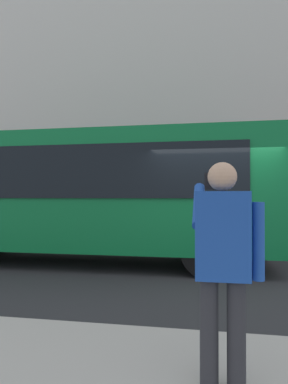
{
  "coord_description": "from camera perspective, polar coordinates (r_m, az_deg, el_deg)",
  "views": [
    {
      "loc": [
        0.12,
        7.35,
        1.6
      ],
      "look_at": [
        1.64,
        -0.84,
        1.69
      ],
      "focal_mm": 32.96,
      "sensor_mm": 36.0,
      "label": 1
    }
  ],
  "objects": [
    {
      "name": "ground_plane",
      "position": [
        7.52,
        11.5,
        -12.87
      ],
      "size": [
        60.0,
        60.0,
        0.0
      ],
      "primitive_type": "plane",
      "color": "#2B2B2D"
    },
    {
      "name": "building_facade_far",
      "position": [
        14.81,
        11.06,
        16.62
      ],
      "size": [
        28.0,
        1.55,
        12.0
      ],
      "color": "beige",
      "rests_on": "ground_plane"
    },
    {
      "name": "red_bus",
      "position": [
        8.64,
        -10.32,
        -0.05
      ],
      "size": [
        9.05,
        2.54,
        3.08
      ],
      "color": "#0F7238",
      "rests_on": "ground_plane"
    },
    {
      "name": "pedestrian_photographer",
      "position": [
        2.76,
        12.65,
        -10.08
      ],
      "size": [
        0.53,
        0.52,
        1.7
      ],
      "color": "#2D2D33",
      "rests_on": "sidewalk_curb"
    }
  ]
}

